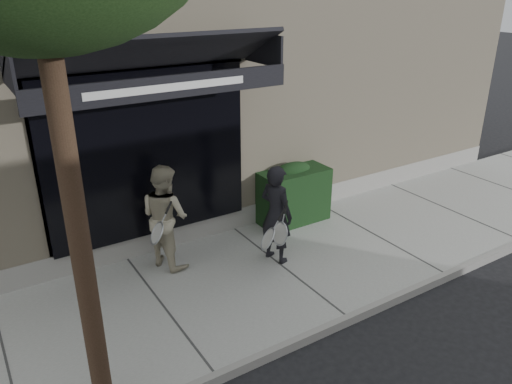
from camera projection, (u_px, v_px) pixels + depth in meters
ground at (281, 272)px, 7.94m from camera, size 80.00×80.00×0.00m
sidewalk at (282, 269)px, 7.91m from camera, size 20.00×3.00×0.12m
curb at (347, 320)px, 6.70m from camera, size 20.00×0.10×0.14m
building_facade at (152, 58)px, 10.72m from camera, size 14.30×8.04×5.64m
hedge at (292, 193)px, 9.19m from camera, size 1.30×0.70×1.14m
pedestrian_front at (276, 214)px, 7.76m from camera, size 0.82×0.92×1.60m
pedestrian_back at (165, 216)px, 7.64m from camera, size 0.86×0.96×1.65m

